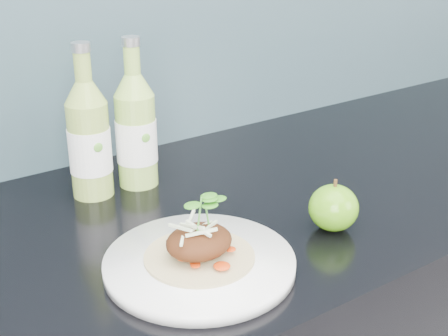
{
  "coord_description": "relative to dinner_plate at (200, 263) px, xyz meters",
  "views": [
    {
      "loc": [
        -0.47,
        0.98,
        1.33
      ],
      "look_at": [
        -0.03,
        1.62,
        1.0
      ],
      "focal_mm": 50.0,
      "sensor_mm": 36.0,
      "label": 1
    }
  ],
  "objects": [
    {
      "name": "cider_bottle_right",
      "position": [
        0.06,
        0.28,
        0.09
      ],
      "size": [
        0.07,
        0.07,
        0.24
      ],
      "rotation": [
        0.0,
        0.0,
        0.06
      ],
      "color": "#90BA4D",
      "rests_on": "kitchen_counter"
    },
    {
      "name": "pork_taco",
      "position": [
        0.0,
        -0.0,
        0.04
      ],
      "size": [
        0.14,
        0.14,
        0.1
      ],
      "color": "tan",
      "rests_on": "dinner_plate"
    },
    {
      "name": "green_apple",
      "position": [
        0.21,
        -0.02,
        0.03
      ],
      "size": [
        0.09,
        0.09,
        0.08
      ],
      "rotation": [
        0.0,
        0.0,
        0.4
      ],
      "color": "#47900F",
      "rests_on": "kitchen_counter"
    },
    {
      "name": "cider_bottle_left",
      "position": [
        -0.02,
        0.28,
        0.09
      ],
      "size": [
        0.07,
        0.07,
        0.24
      ],
      "rotation": [
        0.0,
        0.0,
        -0.01
      ],
      "color": "#8AA745",
      "rests_on": "kitchen_counter"
    },
    {
      "name": "dinner_plate",
      "position": [
        0.0,
        0.0,
        0.0
      ],
      "size": [
        0.25,
        0.25,
        0.02
      ],
      "color": "white",
      "rests_on": "kitchen_counter"
    }
  ]
}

